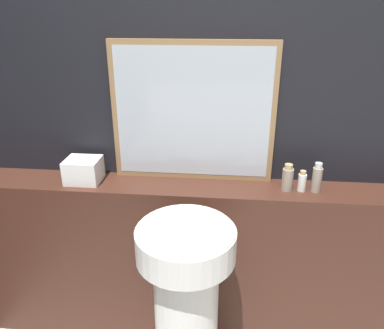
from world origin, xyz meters
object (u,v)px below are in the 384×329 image
at_px(lotion_bottle, 317,178).
at_px(towel_stack, 84,170).
at_px(pedestal_sink, 186,305).
at_px(shampoo_bottle, 287,178).
at_px(mirror, 193,113).
at_px(conditioner_bottle, 302,181).

bearing_deg(lotion_bottle, towel_stack, 180.00).
height_order(pedestal_sink, shampoo_bottle, shampoo_bottle).
bearing_deg(mirror, conditioner_bottle, -10.41).
distance_m(shampoo_bottle, lotion_bottle, 0.13).
relative_size(mirror, conditioner_bottle, 7.68).
xyz_separation_m(pedestal_sink, mirror, (-0.02, 0.47, 0.73)).
distance_m(mirror, lotion_bottle, 0.65).
bearing_deg(lotion_bottle, shampoo_bottle, 180.00).
height_order(shampoo_bottle, lotion_bottle, lotion_bottle).
relative_size(mirror, shampoo_bottle, 5.93).
distance_m(pedestal_sink, shampoo_bottle, 0.73).
bearing_deg(mirror, shampoo_bottle, -11.92).
bearing_deg(conditioner_bottle, towel_stack, 180.00).
distance_m(towel_stack, shampoo_bottle, 0.98).
xyz_separation_m(towel_stack, shampoo_bottle, (0.98, 0.00, 0.00)).
xyz_separation_m(pedestal_sink, shampoo_bottle, (0.44, 0.37, 0.45)).
xyz_separation_m(pedestal_sink, lotion_bottle, (0.57, 0.37, 0.46)).
height_order(pedestal_sink, lotion_bottle, lotion_bottle).
distance_m(towel_stack, conditioner_bottle, 1.05).
bearing_deg(lotion_bottle, pedestal_sink, -146.81).
distance_m(conditioner_bottle, lotion_bottle, 0.07).
distance_m(pedestal_sink, towel_stack, 0.80).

